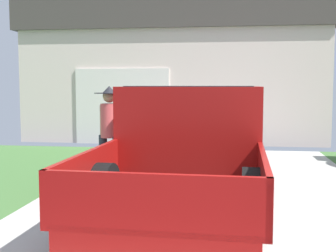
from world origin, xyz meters
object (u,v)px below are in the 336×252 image
at_px(person_with_hat, 110,128).
at_px(handbag, 98,180).
at_px(pickup_truck, 194,146).
at_px(house_with_garage, 181,72).

xyz_separation_m(person_with_hat, handbag, (-0.11, -0.34, -0.86)).
relative_size(pickup_truck, handbag, 14.21).
bearing_deg(person_with_hat, house_with_garage, 118.88).
relative_size(pickup_truck, person_with_hat, 3.30).
relative_size(pickup_truck, house_with_garage, 0.60).
height_order(pickup_truck, house_with_garage, house_with_garage).
height_order(person_with_hat, house_with_garage, house_with_garage).
distance_m(pickup_truck, handbag, 1.78).
height_order(pickup_truck, handbag, pickup_truck).
height_order(person_with_hat, handbag, person_with_hat).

